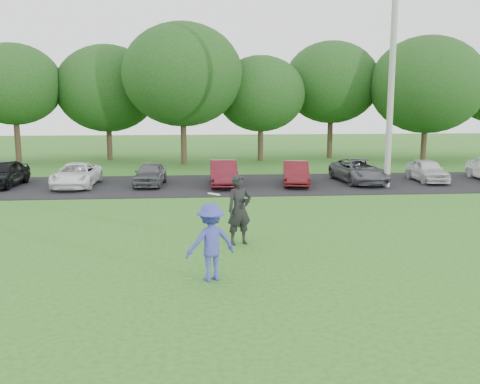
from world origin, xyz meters
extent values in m
plane|color=#2A651D|center=(0.00, 0.00, 0.00)|extent=(100.00, 100.00, 0.00)
cube|color=black|center=(0.00, 13.00, 0.01)|extent=(32.00, 6.50, 0.03)
cylinder|color=#9FA09A|center=(7.46, 11.67, 5.37)|extent=(0.28, 0.28, 10.75)
imported|color=#3C41AB|center=(-0.99, -0.45, 0.87)|extent=(1.27, 0.98, 1.74)
cylinder|color=white|center=(-0.91, -0.58, 1.97)|extent=(0.28, 0.27, 0.12)
imported|color=black|center=(-0.11, 2.48, 0.98)|extent=(0.84, 0.70, 1.96)
cube|color=black|center=(0.07, 2.30, 1.27)|extent=(0.17, 0.14, 0.10)
imported|color=black|center=(-10.10, 13.29, 0.63)|extent=(1.64, 3.60, 1.20)
imported|color=white|center=(-6.77, 12.95, 0.56)|extent=(1.84, 3.88, 1.07)
imported|color=#505257|center=(-3.41, 13.03, 0.57)|extent=(1.51, 3.24, 1.08)
imported|color=#59131D|center=(0.00, 12.64, 0.61)|extent=(1.26, 3.53, 1.16)
imported|color=#571317|center=(3.40, 12.60, 0.58)|extent=(1.62, 3.44, 1.09)
imported|color=#525459|center=(6.57, 13.04, 0.59)|extent=(2.24, 4.18, 1.12)
imported|color=silver|center=(9.99, 13.06, 0.58)|extent=(1.43, 3.26, 1.09)
cylinder|color=#38281C|center=(-12.50, 23.00, 1.35)|extent=(0.36, 0.36, 2.70)
ellipsoid|color=#214C19|center=(-12.50, 23.00, 4.93)|extent=(5.94, 5.94, 5.05)
cylinder|color=#38281C|center=(-7.00, 24.40, 1.10)|extent=(0.36, 0.36, 2.20)
ellipsoid|color=#214C19|center=(-7.00, 24.40, 4.71)|extent=(6.68, 6.68, 5.68)
cylinder|color=#38281C|center=(-2.00, 21.60, 1.35)|extent=(0.36, 0.36, 2.70)
ellipsoid|color=#214C19|center=(-2.00, 21.60, 5.48)|extent=(7.42, 7.42, 6.31)
cylinder|color=#38281C|center=(3.00, 23.00, 1.10)|extent=(0.36, 0.36, 2.20)
ellipsoid|color=#214C19|center=(3.00, 23.00, 4.36)|extent=(5.76, 5.76, 4.90)
cylinder|color=#38281C|center=(8.00, 24.40, 1.35)|extent=(0.36, 0.36, 2.70)
ellipsoid|color=#214C19|center=(8.00, 24.40, 5.14)|extent=(6.50, 6.50, 5.53)
cylinder|color=#38281C|center=(13.50, 21.60, 1.10)|extent=(0.36, 0.36, 2.20)
ellipsoid|color=#214C19|center=(13.50, 21.60, 4.92)|extent=(7.24, 7.24, 6.15)
camera|label=1|loc=(-1.30, -11.93, 3.98)|focal=40.00mm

